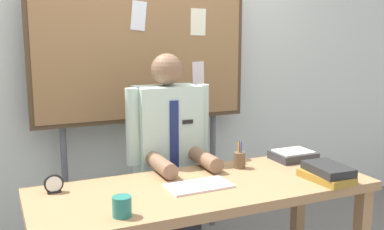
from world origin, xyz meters
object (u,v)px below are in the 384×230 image
Objects in this scene: desk at (204,201)px; book_stack at (327,173)px; desk_clock at (54,184)px; coffee_mug at (122,206)px; person at (169,173)px; paper_tray at (293,155)px; bulletin_board at (143,54)px; open_notebook at (199,186)px; pen_holder at (239,160)px.

book_stack reaches higher than desk.
desk_clock is at bearing 164.73° from desk.
coffee_mug is at bearing -155.91° from desk.
person reaches higher than paper_tray.
coffee_mug is 0.35× the size of paper_tray.
paper_tray is at bearing 78.70° from book_stack.
desk_clock is (-0.75, -0.80, -0.61)m from bulletin_board.
bulletin_board is (0.00, 0.47, 0.74)m from person.
open_notebook is at bearing -92.38° from bulletin_board.
pen_holder is (0.37, 0.21, 0.04)m from open_notebook.
paper_tray is at bearing -23.91° from person.
person is 0.74× the size of bulletin_board.
person is at bearing 90.00° from desk.
coffee_mug is at bearing -112.69° from bulletin_board.
desk is 1.24m from bulletin_board.
person reaches higher than open_notebook.
person reaches higher than book_stack.
pen_holder is (-0.32, 0.40, 0.01)m from book_stack.
book_stack is (0.64, -0.74, 0.13)m from person.
coffee_mug is (0.23, -0.43, 0.00)m from desk_clock.
book_stack is 3.10× the size of desk_clock.
bulletin_board is at bearing 89.97° from desk.
open_notebook is (-0.04, -0.55, 0.09)m from person.
desk is 0.76m from paper_tray.
book_stack is (0.64, -1.21, -0.61)m from bulletin_board.
pen_holder is at bearing -68.24° from bulletin_board.
pen_holder is at bearing 29.85° from open_notebook.
desk_clock is 0.49m from coffee_mug.
pen_holder is (0.32, -0.34, 0.14)m from person.
desk is 11.33× the size of pen_holder.
bulletin_board reaches higher than desk.
person is (0.00, 0.53, 0.00)m from desk.
person is 0.49m from pen_holder.
person is at bearing 156.09° from paper_tray.
book_stack reaches higher than open_notebook.
bulletin_board is 12.06× the size of pen_holder.
book_stack is 0.88× the size of open_notebook.
paper_tray is at bearing 0.09° from desk_clock.
bulletin_board is 1.25m from desk_clock.
coffee_mug is 0.94m from pen_holder.
person is 0.56m from open_notebook.
desk_clock reaches higher than open_notebook.
desk is at bearing -149.61° from pen_holder.
pen_holder is 0.62× the size of paper_tray.
bulletin_board reaches higher than open_notebook.
open_notebook is (-0.04, -1.02, -0.64)m from bulletin_board.
paper_tray reaches higher than desk.
pen_holder is at bearing -177.69° from paper_tray.
desk_clock is at bearing -133.16° from bulletin_board.
bulletin_board is at bearing 46.84° from desk_clock.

